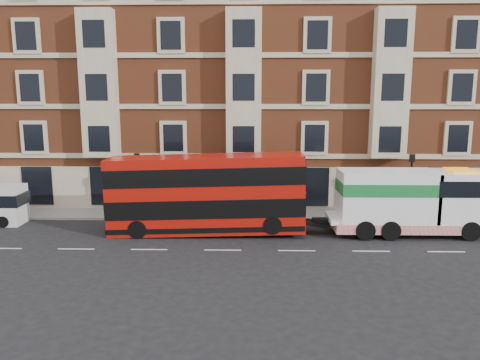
% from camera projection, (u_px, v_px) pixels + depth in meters
% --- Properties ---
extents(ground, '(120.00, 120.00, 0.00)m').
position_uv_depth(ground, '(223.00, 250.00, 25.28)').
color(ground, black).
rests_on(ground, ground).
extents(sidewalk, '(90.00, 3.00, 0.15)m').
position_uv_depth(sidewalk, '(229.00, 214.00, 32.65)').
color(sidewalk, slate).
rests_on(sidewalk, ground).
extents(victorian_terrace, '(45.00, 12.00, 20.40)m').
position_uv_depth(victorian_terrace, '(239.00, 73.00, 38.25)').
color(victorian_terrace, brown).
rests_on(victorian_terrace, ground).
extents(lamp_post_west, '(0.35, 0.15, 4.35)m').
position_uv_depth(lamp_post_west, '(138.00, 181.00, 31.05)').
color(lamp_post_west, black).
rests_on(lamp_post_west, sidewalk).
extents(lamp_post_east, '(0.35, 0.15, 4.35)m').
position_uv_depth(lamp_post_east, '(411.00, 182.00, 30.64)').
color(lamp_post_east, black).
rests_on(lamp_post_east, sidewalk).
extents(double_decker_bus, '(11.67, 2.68, 4.72)m').
position_uv_depth(double_decker_bus, '(206.00, 193.00, 28.04)').
color(double_decker_bus, '#AB1109').
rests_on(double_decker_bus, ground).
extents(tow_truck, '(9.34, 2.76, 3.89)m').
position_uv_depth(tow_truck, '(408.00, 201.00, 27.84)').
color(tow_truck, white).
rests_on(tow_truck, ground).
extents(pedestrian, '(0.63, 0.42, 1.73)m').
position_uv_depth(pedestrian, '(11.00, 202.00, 32.30)').
color(pedestrian, '#1B2B37').
rests_on(pedestrian, sidewalk).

